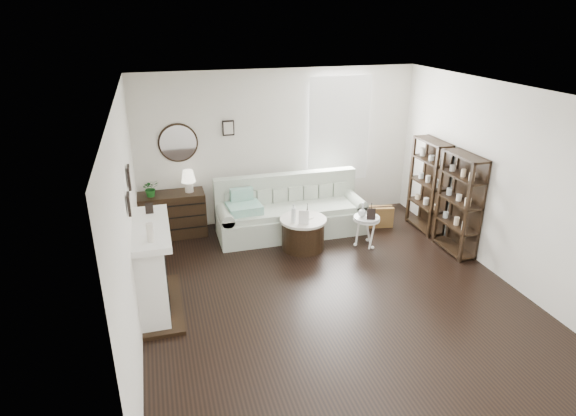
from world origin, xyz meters
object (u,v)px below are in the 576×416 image
object	(u,v)px
dresser	(171,215)
drum_table	(303,233)
sofa	(290,214)
pedestal_table	(367,219)

from	to	relation	value
dresser	drum_table	world-z (taller)	dresser
dresser	sofa	bearing A→B (deg)	-11.17
drum_table	pedestal_table	bearing A→B (deg)	-11.26
sofa	dresser	xyz separation A→B (m)	(-1.99, 0.39, 0.06)
sofa	pedestal_table	xyz separation A→B (m)	(1.03, -0.88, 0.15)
dresser	pedestal_table	size ratio (longest dim) A/B	2.23
sofa	dresser	world-z (taller)	sofa
drum_table	dresser	bearing A→B (deg)	151.96
drum_table	sofa	bearing A→B (deg)	91.93
dresser	pedestal_table	world-z (taller)	dresser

